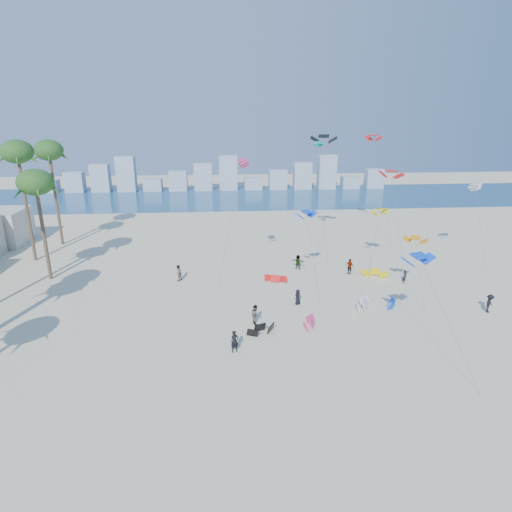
{
  "coord_description": "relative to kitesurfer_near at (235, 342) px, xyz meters",
  "views": [
    {
      "loc": [
        -0.24,
        -24.45,
        18.12
      ],
      "look_at": [
        3.0,
        16.0,
        4.5
      ],
      "focal_mm": 29.82,
      "sensor_mm": 36.0,
      "label": 1
    }
  ],
  "objects": [
    {
      "name": "kitesurfer_mid",
      "position": [
        2.02,
        4.73,
        -0.01
      ],
      "size": [
        0.9,
        1.03,
        1.81
      ],
      "primitive_type": "imported",
      "rotation": [
        0.0,
        0.0,
        1.85
      ],
      "color": "gray",
      "rests_on": "ground"
    },
    {
      "name": "ocean",
      "position": [
        -0.45,
        66.56,
        -0.91
      ],
      "size": [
        220.0,
        220.0,
        0.0
      ],
      "primitive_type": "plane",
      "color": "navy",
      "rests_on": "ground"
    },
    {
      "name": "flying_kites",
      "position": [
        15.04,
        17.83,
        10.89
      ],
      "size": [
        32.78,
        40.15,
        16.07
      ],
      "color": "blue",
      "rests_on": "ground"
    },
    {
      "name": "ground",
      "position": [
        -0.45,
        -5.44,
        -0.91
      ],
      "size": [
        220.0,
        220.0,
        0.0
      ],
      "primitive_type": "plane",
      "color": "beige",
      "rests_on": "ground"
    },
    {
      "name": "kitesurfers_far",
      "position": [
        10.72,
        13.15,
        -0.02
      ],
      "size": [
        31.64,
        14.68,
        1.88
      ],
      "color": "black",
      "rests_on": "ground"
    },
    {
      "name": "kitesurfer_near",
      "position": [
        0.0,
        0.0,
        0.0
      ],
      "size": [
        0.77,
        0.64,
        1.82
      ],
      "primitive_type": "imported",
      "rotation": [
        0.0,
        0.0,
        0.35
      ],
      "color": "black",
      "rests_on": "ground"
    },
    {
      "name": "distant_skyline",
      "position": [
        -1.64,
        76.56,
        2.18
      ],
      "size": [
        85.0,
        3.0,
        8.4
      ],
      "color": "#9EADBF",
      "rests_on": "ground"
    },
    {
      "name": "grounded_kites",
      "position": [
        10.34,
        8.68,
        -0.47
      ],
      "size": [
        17.82,
        14.45,
        0.99
      ],
      "color": "black",
      "rests_on": "ground"
    }
  ]
}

